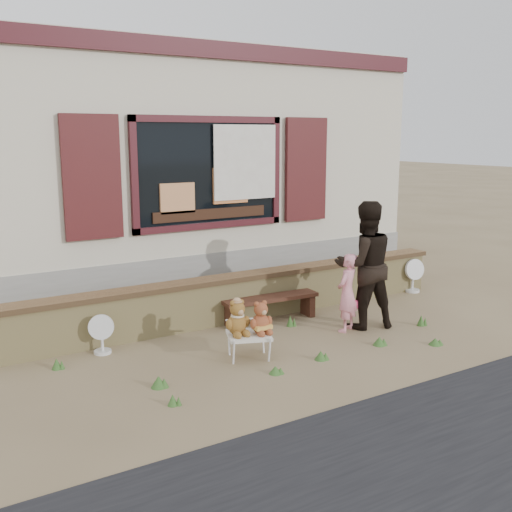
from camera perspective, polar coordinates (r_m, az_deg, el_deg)
ground at (r=7.93m, az=2.28°, el=-7.84°), size 80.00×80.00×0.00m
shopfront at (r=11.51m, az=-10.27°, el=8.20°), size 8.04×5.13×4.00m
brick_wall at (r=8.64m, az=-1.39°, el=-3.83°), size 7.10×0.36×0.67m
bench at (r=8.55m, az=1.39°, el=-4.50°), size 1.45×0.40×0.37m
folding_chair at (r=7.16m, az=-0.69°, el=-7.63°), size 0.62×0.59×0.31m
teddy_bear_left at (r=7.07m, az=-1.81°, el=-5.82°), size 0.39×0.37×0.43m
teddy_bear_right at (r=7.12m, az=0.43°, el=-5.81°), size 0.37×0.34×0.40m
child at (r=8.16m, az=8.68°, el=-3.47°), size 0.46×0.40×1.07m
adult at (r=8.30m, az=10.30°, el=-0.85°), size 1.00×0.87×1.76m
fan_left at (r=7.57m, az=-14.48°, el=-7.18°), size 0.32×0.21×0.50m
fan_right at (r=10.47m, az=14.72°, el=-1.79°), size 0.37×0.24×0.57m
grass_tufts at (r=7.27m, az=3.55°, el=-9.19°), size 4.85×1.83×0.15m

